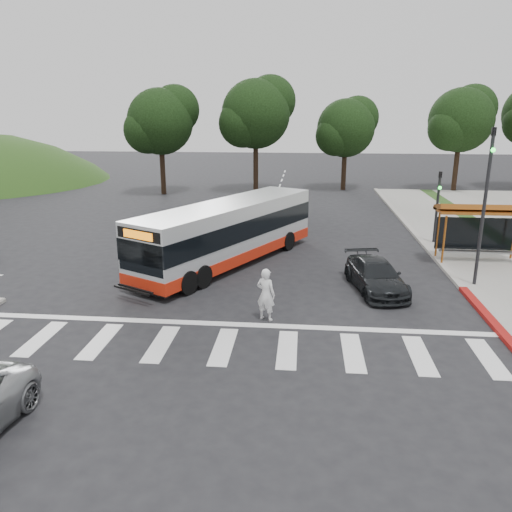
# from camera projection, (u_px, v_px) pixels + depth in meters

# --- Properties ---
(ground) EXTENTS (140.00, 140.00, 0.00)m
(ground) POSITION_uv_depth(u_px,v_px,m) (243.00, 291.00, 20.40)
(ground) COLOR black
(ground) RESTS_ON ground
(sidewalk_east) EXTENTS (4.00, 40.00, 0.12)m
(sidewalk_east) POSITION_uv_depth(u_px,v_px,m) (462.00, 246.00, 27.01)
(sidewalk_east) COLOR gray
(sidewalk_east) RESTS_ON ground
(curb_east) EXTENTS (0.30, 40.00, 0.15)m
(curb_east) POSITION_uv_depth(u_px,v_px,m) (424.00, 245.00, 27.19)
(curb_east) COLOR #9E9991
(curb_east) RESTS_ON ground
(curb_east_red) EXTENTS (0.32, 6.00, 0.15)m
(curb_east_red) POSITION_uv_depth(u_px,v_px,m) (488.00, 317.00, 17.63)
(curb_east_red) COLOR maroon
(curb_east_red) RESTS_ON ground
(crosswalk_ladder) EXTENTS (18.00, 2.60, 0.01)m
(crosswalk_ladder) POSITION_uv_depth(u_px,v_px,m) (223.00, 346.00, 15.62)
(crosswalk_ladder) COLOR silver
(crosswalk_ladder) RESTS_ON ground
(bus_shelter) EXTENTS (4.20, 1.60, 2.86)m
(bus_shelter) POSITION_uv_depth(u_px,v_px,m) (482.00, 215.00, 23.62)
(bus_shelter) COLOR #A0531A
(bus_shelter) RESTS_ON sidewalk_east
(traffic_signal_ne_tall) EXTENTS (0.18, 0.37, 6.50)m
(traffic_signal_ne_tall) POSITION_uv_depth(u_px,v_px,m) (486.00, 195.00, 19.85)
(traffic_signal_ne_tall) COLOR black
(traffic_signal_ne_tall) RESTS_ON ground
(traffic_signal_ne_short) EXTENTS (0.18, 0.37, 4.00)m
(traffic_signal_ne_short) POSITION_uv_depth(u_px,v_px,m) (438.00, 200.00, 26.93)
(traffic_signal_ne_short) COLOR black
(traffic_signal_ne_short) RESTS_ON ground
(tree_ne_a) EXTENTS (6.16, 5.74, 9.30)m
(tree_ne_a) POSITION_uv_depth(u_px,v_px,m) (462.00, 119.00, 43.93)
(tree_ne_a) COLOR black
(tree_ne_a) RESTS_ON parking_lot
(tree_north_a) EXTENTS (6.60, 6.15, 10.17)m
(tree_north_a) POSITION_uv_depth(u_px,v_px,m) (257.00, 113.00, 43.54)
(tree_north_a) COLOR black
(tree_north_a) RESTS_ON ground
(tree_north_b) EXTENTS (5.72, 5.33, 8.43)m
(tree_north_b) POSITION_uv_depth(u_px,v_px,m) (347.00, 127.00, 45.06)
(tree_north_b) COLOR black
(tree_north_b) RESTS_ON ground
(tree_north_c) EXTENTS (6.16, 5.74, 9.30)m
(tree_north_c) POSITION_uv_depth(u_px,v_px,m) (161.00, 120.00, 42.54)
(tree_north_c) COLOR black
(tree_north_c) RESTS_ON ground
(transit_bus) EXTENTS (7.54, 11.23, 2.95)m
(transit_bus) POSITION_uv_depth(u_px,v_px,m) (229.00, 234.00, 23.74)
(transit_bus) COLOR silver
(transit_bus) RESTS_ON ground
(pedestrian) EXTENTS (0.81, 0.68, 1.89)m
(pedestrian) POSITION_uv_depth(u_px,v_px,m) (266.00, 294.00, 17.37)
(pedestrian) COLOR silver
(pedestrian) RESTS_ON ground
(dark_sedan) EXTENTS (2.56, 4.58, 1.25)m
(dark_sedan) POSITION_uv_depth(u_px,v_px,m) (376.00, 276.00, 20.35)
(dark_sedan) COLOR black
(dark_sedan) RESTS_ON ground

